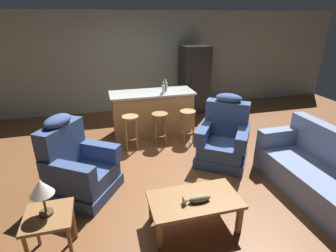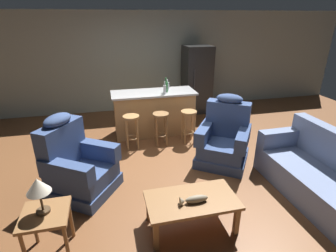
{
  "view_description": "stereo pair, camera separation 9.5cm",
  "coord_description": "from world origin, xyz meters",
  "px_view_note": "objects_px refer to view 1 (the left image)",
  "views": [
    {
      "loc": [
        -1.06,
        -4.0,
        2.44
      ],
      "look_at": [
        -0.03,
        -0.1,
        0.75
      ],
      "focal_mm": 28.0,
      "sensor_mm": 36.0,
      "label": 1
    },
    {
      "loc": [
        -0.97,
        -4.03,
        2.44
      ],
      "look_at": [
        -0.03,
        -0.1,
        0.75
      ],
      "focal_mm": 28.0,
      "sensor_mm": 36.0,
      "label": 2
    }
  ],
  "objects_px": {
    "coffee_table": "(194,202)",
    "table_lamp": "(41,189)",
    "recliner_near_lamp": "(78,167)",
    "recliner_near_island": "(223,139)",
    "bar_stool_right": "(188,121)",
    "bottle_wine_dark": "(166,86)",
    "fish_figurine": "(197,199)",
    "kitchen_island": "(152,113)",
    "bar_stool_middle": "(160,123)",
    "bottle_short_amber": "(164,87)",
    "bar_stool_left": "(131,126)",
    "couch": "(321,174)",
    "bottle_tall_green": "(163,89)",
    "end_table": "(49,222)",
    "refrigerator": "(194,79)"
  },
  "relations": [
    {
      "from": "recliner_near_lamp",
      "to": "table_lamp",
      "type": "height_order",
      "value": "recliner_near_lamp"
    },
    {
      "from": "recliner_near_island",
      "to": "bar_stool_middle",
      "type": "height_order",
      "value": "recliner_near_island"
    },
    {
      "from": "end_table",
      "to": "bar_stool_middle",
      "type": "relative_size",
      "value": 0.82
    },
    {
      "from": "table_lamp",
      "to": "recliner_near_lamp",
      "type": "bearing_deg",
      "value": 77.97
    },
    {
      "from": "bottle_tall_green",
      "to": "bottle_short_amber",
      "type": "height_order",
      "value": "bottle_short_amber"
    },
    {
      "from": "fish_figurine",
      "to": "kitchen_island",
      "type": "distance_m",
      "value": 3.03
    },
    {
      "from": "couch",
      "to": "table_lamp",
      "type": "distance_m",
      "value": 3.68
    },
    {
      "from": "end_table",
      "to": "kitchen_island",
      "type": "relative_size",
      "value": 0.31
    },
    {
      "from": "recliner_near_island",
      "to": "bottle_short_amber",
      "type": "xyz_separation_m",
      "value": [
        -0.72,
        1.46,
        0.64
      ]
    },
    {
      "from": "coffee_table",
      "to": "couch",
      "type": "xyz_separation_m",
      "value": [
        2.01,
        0.15,
        -0.02
      ]
    },
    {
      "from": "fish_figurine",
      "to": "bottle_wine_dark",
      "type": "bearing_deg",
      "value": 82.23
    },
    {
      "from": "bar_stool_left",
      "to": "table_lamp",
      "type": "bearing_deg",
      "value": -116.51
    },
    {
      "from": "recliner_near_lamp",
      "to": "bottle_wine_dark",
      "type": "xyz_separation_m",
      "value": [
        1.83,
        1.98,
        0.61
      ]
    },
    {
      "from": "table_lamp",
      "to": "bottle_wine_dark",
      "type": "bearing_deg",
      "value": 56.27
    },
    {
      "from": "end_table",
      "to": "bar_stool_left",
      "type": "relative_size",
      "value": 0.82
    },
    {
      "from": "kitchen_island",
      "to": "refrigerator",
      "type": "relative_size",
      "value": 1.02
    },
    {
      "from": "recliner_near_island",
      "to": "bar_stool_middle",
      "type": "distance_m",
      "value": 1.31
    },
    {
      "from": "couch",
      "to": "bar_stool_left",
      "type": "distance_m",
      "value": 3.29
    },
    {
      "from": "table_lamp",
      "to": "bar_stool_middle",
      "type": "relative_size",
      "value": 0.6
    },
    {
      "from": "coffee_table",
      "to": "bottle_wine_dark",
      "type": "height_order",
      "value": "bottle_wine_dark"
    },
    {
      "from": "coffee_table",
      "to": "bottle_wine_dark",
      "type": "bearing_deg",
      "value": 82.05
    },
    {
      "from": "bar_stool_middle",
      "to": "bar_stool_right",
      "type": "xyz_separation_m",
      "value": [
        0.58,
        0.0,
        0.0
      ]
    },
    {
      "from": "refrigerator",
      "to": "bottle_short_amber",
      "type": "distance_m",
      "value": 1.71
    },
    {
      "from": "bottle_tall_green",
      "to": "bottle_wine_dark",
      "type": "xyz_separation_m",
      "value": [
        0.14,
        0.33,
        -0.01
      ]
    },
    {
      "from": "recliner_near_lamp",
      "to": "table_lamp",
      "type": "xyz_separation_m",
      "value": [
        -0.24,
        -1.1,
        0.45
      ]
    },
    {
      "from": "end_table",
      "to": "bar_stool_left",
      "type": "height_order",
      "value": "bar_stool_left"
    },
    {
      "from": "coffee_table",
      "to": "fish_figurine",
      "type": "bearing_deg",
      "value": -89.64
    },
    {
      "from": "coffee_table",
      "to": "couch",
      "type": "distance_m",
      "value": 2.01
    },
    {
      "from": "bar_stool_right",
      "to": "couch",
      "type": "bearing_deg",
      "value": -58.96
    },
    {
      "from": "kitchen_island",
      "to": "bottle_wine_dark",
      "type": "bearing_deg",
      "value": 20.48
    },
    {
      "from": "couch",
      "to": "end_table",
      "type": "relative_size",
      "value": 3.4
    },
    {
      "from": "recliner_near_island",
      "to": "refrigerator",
      "type": "bearing_deg",
      "value": -153.55
    },
    {
      "from": "table_lamp",
      "to": "bar_stool_left",
      "type": "height_order",
      "value": "table_lamp"
    },
    {
      "from": "fish_figurine",
      "to": "bottle_short_amber",
      "type": "height_order",
      "value": "bottle_short_amber"
    },
    {
      "from": "bar_stool_right",
      "to": "bottle_wine_dark",
      "type": "height_order",
      "value": "bottle_wine_dark"
    },
    {
      "from": "fish_figurine",
      "to": "end_table",
      "type": "relative_size",
      "value": 0.61
    },
    {
      "from": "bottle_wine_dark",
      "to": "kitchen_island",
      "type": "bearing_deg",
      "value": -159.52
    },
    {
      "from": "kitchen_island",
      "to": "bottle_short_amber",
      "type": "relative_size",
      "value": 5.86
    },
    {
      "from": "end_table",
      "to": "refrigerator",
      "type": "distance_m",
      "value": 5.23
    },
    {
      "from": "recliner_near_island",
      "to": "bar_stool_left",
      "type": "xyz_separation_m",
      "value": [
        -1.54,
        0.9,
        0.05
      ]
    },
    {
      "from": "end_table",
      "to": "kitchen_island",
      "type": "xyz_separation_m",
      "value": [
        1.71,
        2.98,
        0.02
      ]
    },
    {
      "from": "recliner_near_island",
      "to": "bottle_short_amber",
      "type": "relative_size",
      "value": 3.91
    },
    {
      "from": "recliner_near_island",
      "to": "bar_stool_left",
      "type": "relative_size",
      "value": 1.76
    },
    {
      "from": "bottle_wine_dark",
      "to": "bar_stool_left",
      "type": "bearing_deg",
      "value": -139.95
    },
    {
      "from": "end_table",
      "to": "bottle_wine_dark",
      "type": "xyz_separation_m",
      "value": [
        2.05,
        3.11,
        0.58
      ]
    },
    {
      "from": "coffee_table",
      "to": "table_lamp",
      "type": "relative_size",
      "value": 2.68
    },
    {
      "from": "table_lamp",
      "to": "bar_stool_right",
      "type": "bearing_deg",
      "value": 45.03
    },
    {
      "from": "kitchen_island",
      "to": "table_lamp",
      "type": "bearing_deg",
      "value": -120.24
    },
    {
      "from": "kitchen_island",
      "to": "bar_stool_middle",
      "type": "bearing_deg",
      "value": -88.17
    },
    {
      "from": "coffee_table",
      "to": "recliner_near_island",
      "type": "xyz_separation_m",
      "value": [
        1.07,
        1.43,
        0.06
      ]
    }
  ]
}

